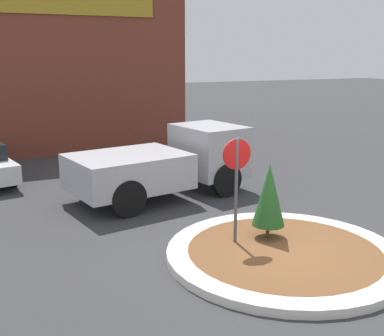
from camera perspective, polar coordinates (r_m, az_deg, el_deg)
ground_plane at (r=10.45m, az=10.82°, el=-10.38°), size 120.00×120.00×0.00m
traffic_island at (r=10.41m, az=10.84°, el=-9.94°), size 4.93×4.93×0.17m
stop_sign at (r=10.19m, az=5.29°, el=-0.74°), size 0.65×0.07×2.47m
island_shrub at (r=10.68m, az=9.12°, el=-3.15°), size 0.72×0.72×1.68m
utility_truck at (r=14.31m, az=-3.08°, el=0.66°), size 5.62×3.20×2.00m
storefront_building at (r=23.61m, az=-15.51°, el=11.20°), size 10.20×6.07×6.96m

